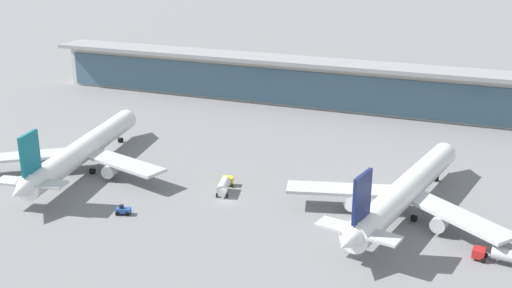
{
  "coord_description": "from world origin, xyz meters",
  "views": [
    {
      "loc": [
        49.83,
        -107.89,
        53.0
      ],
      "look_at": [
        0.0,
        16.48,
        7.25
      ],
      "focal_mm": 43.64,
      "sensor_mm": 36.0,
      "label": 1
    }
  ],
  "objects_px": {
    "airliner_left_stand": "(82,150)",
    "service_truck_by_tail_red": "(502,255)",
    "airliner_centre_stand": "(404,192)",
    "service_truck_mid_apron_yellow": "(224,185)",
    "service_truck_near_nose_blue": "(123,210)"
  },
  "relations": [
    {
      "from": "service_truck_near_nose_blue",
      "to": "airliner_left_stand",
      "type": "bearing_deg",
      "value": 142.29
    },
    {
      "from": "service_truck_mid_apron_yellow",
      "to": "service_truck_by_tail_red",
      "type": "relative_size",
      "value": 1.01
    },
    {
      "from": "airliner_left_stand",
      "to": "service_truck_mid_apron_yellow",
      "type": "xyz_separation_m",
      "value": [
        35.95,
        0.68,
        -3.26
      ]
    },
    {
      "from": "service_truck_mid_apron_yellow",
      "to": "service_truck_by_tail_red",
      "type": "bearing_deg",
      "value": -10.78
    },
    {
      "from": "airliner_centre_stand",
      "to": "service_truck_mid_apron_yellow",
      "type": "bearing_deg",
      "value": -176.08
    },
    {
      "from": "service_truck_near_nose_blue",
      "to": "service_truck_by_tail_red",
      "type": "xyz_separation_m",
      "value": [
        70.0,
        7.05,
        0.83
      ]
    },
    {
      "from": "service_truck_near_nose_blue",
      "to": "airliner_centre_stand",
      "type": "bearing_deg",
      "value": 21.57
    },
    {
      "from": "airliner_left_stand",
      "to": "airliner_centre_stand",
      "type": "xyz_separation_m",
      "value": [
        73.34,
        3.25,
        0.0
      ]
    },
    {
      "from": "airliner_left_stand",
      "to": "service_truck_by_tail_red",
      "type": "height_order",
      "value": "airliner_left_stand"
    },
    {
      "from": "airliner_left_stand",
      "to": "airliner_centre_stand",
      "type": "distance_m",
      "value": 73.41
    },
    {
      "from": "airliner_centre_stand",
      "to": "service_truck_mid_apron_yellow",
      "type": "distance_m",
      "value": 37.62
    },
    {
      "from": "airliner_left_stand",
      "to": "service_truck_by_tail_red",
      "type": "xyz_separation_m",
      "value": [
        92.03,
        -9.99,
        -3.26
      ]
    },
    {
      "from": "airliner_left_stand",
      "to": "service_truck_mid_apron_yellow",
      "type": "height_order",
      "value": "airliner_left_stand"
    },
    {
      "from": "service_truck_near_nose_blue",
      "to": "service_truck_mid_apron_yellow",
      "type": "relative_size",
      "value": 0.36
    },
    {
      "from": "airliner_left_stand",
      "to": "service_truck_near_nose_blue",
      "type": "height_order",
      "value": "airliner_left_stand"
    }
  ]
}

